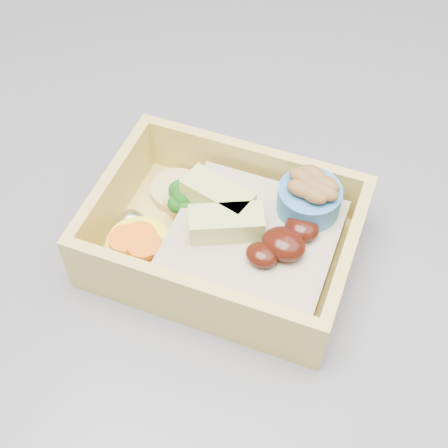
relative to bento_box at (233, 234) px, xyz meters
The scene contains 1 object.
bento_box is the anchor object (origin of this frame).
Camera 1 is at (-0.04, -0.30, 1.29)m, focal length 50.00 mm.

